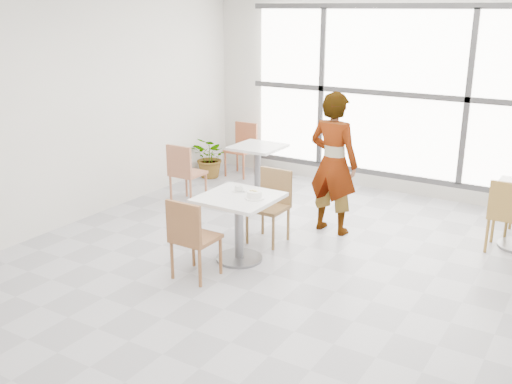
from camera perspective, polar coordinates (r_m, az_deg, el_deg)
The scene contains 15 objects.
floor at distance 6.22m, azimuth 1.47°, elevation -8.09°, with size 7.00×7.00×0.00m, color #9E9EA5.
wall_back at distance 8.88m, azimuth 13.20°, elevation 9.46°, with size 6.00×6.00×0.00m, color silver.
wall_left at distance 7.66m, azimuth -18.38°, elevation 7.77°, with size 7.00×7.00×0.00m, color silver.
window at distance 8.82m, azimuth 13.06°, elevation 9.42°, with size 4.60×0.07×2.52m.
main_table at distance 6.37m, azimuth -1.69°, elevation -2.35°, with size 0.80×0.80×0.75m.
chair_near at distance 5.95m, azimuth -6.43°, elevation -4.15°, with size 0.42×0.42×0.87m.
chair_far at distance 6.93m, azimuth 1.53°, elevation -0.84°, with size 0.42×0.42×0.87m.
oatmeal_bowl at distance 6.20m, azimuth -0.16°, elevation -0.26°, with size 0.21×0.21×0.09m.
coffee_cup at distance 6.44m, azimuth -1.72°, elevation 0.31°, with size 0.16×0.13×0.07m.
person at distance 7.16m, azimuth 7.61°, elevation 2.81°, with size 0.64×0.42×1.76m, color black.
bg_table_left at distance 8.66m, azimuth 0.16°, elevation 2.87°, with size 0.70×0.70×0.75m.
bg_chair_left_near at distance 8.30m, azimuth -7.07°, elevation 2.17°, with size 0.42×0.42×0.87m.
bg_chair_left_far at distance 9.72m, azimuth -1.30°, elevation 4.61°, with size 0.42×0.42×0.87m.
bg_chair_right_near at distance 7.14m, azimuth 23.55°, elevation -1.80°, with size 0.42×0.42×0.87m.
plant_left at distance 9.60m, azimuth -4.43°, elevation 3.42°, with size 0.62×0.54×0.69m, color #3B7139.
Camera 1 is at (2.81, -4.84, 2.71)m, focal length 40.72 mm.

